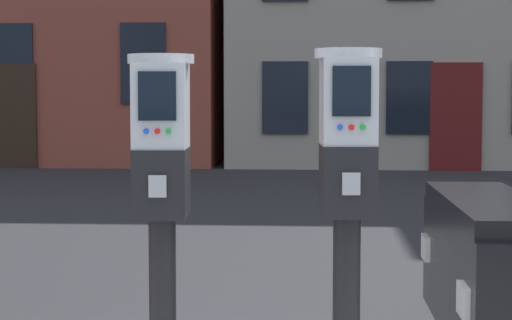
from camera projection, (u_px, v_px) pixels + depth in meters
The scene contains 2 objects.
parking_meter_near_kerb at pixel (162, 197), 3.01m from camera, with size 0.23×0.26×1.50m.
parking_meter_twin_adjacent at pixel (347, 195), 2.97m from camera, with size 0.23×0.26×1.52m.
Camera 1 is at (-0.16, -3.31, 1.52)m, focal length 64.48 mm.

